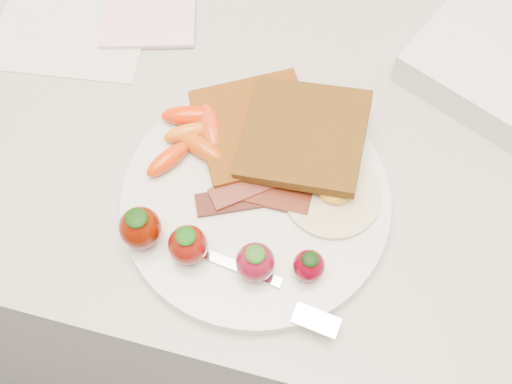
# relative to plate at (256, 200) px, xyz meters

# --- Properties ---
(counter) EXTENTS (2.00, 0.60, 0.90)m
(counter) POSITION_rel_plate_xyz_m (-0.01, 0.13, -0.46)
(counter) COLOR gray
(counter) RESTS_ON ground
(plate) EXTENTS (0.27, 0.27, 0.02)m
(plate) POSITION_rel_plate_xyz_m (0.00, 0.00, 0.00)
(plate) COLOR beige
(plate) RESTS_ON counter
(toast_lower) EXTENTS (0.16, 0.16, 0.01)m
(toast_lower) POSITION_rel_plate_xyz_m (-0.02, 0.07, 0.02)
(toast_lower) COLOR #4E2706
(toast_lower) RESTS_ON plate
(toast_upper) EXTENTS (0.12, 0.12, 0.03)m
(toast_upper) POSITION_rel_plate_xyz_m (0.03, 0.07, 0.03)
(toast_upper) COLOR black
(toast_upper) RESTS_ON toast_lower
(fried_egg) EXTENTS (0.13, 0.13, 0.02)m
(fried_egg) POSITION_rel_plate_xyz_m (0.07, 0.02, 0.01)
(fried_egg) COLOR silver
(fried_egg) RESTS_ON plate
(bacon_strips) EXTENTS (0.11, 0.09, 0.01)m
(bacon_strips) POSITION_rel_plate_xyz_m (-0.00, 0.00, 0.01)
(bacon_strips) COLOR black
(bacon_strips) RESTS_ON plate
(baby_carrots) EXTENTS (0.08, 0.11, 0.02)m
(baby_carrots) POSITION_rel_plate_xyz_m (-0.08, 0.05, 0.02)
(baby_carrots) COLOR #D66312
(baby_carrots) RESTS_ON plate
(strawberries) EXTENTS (0.20, 0.04, 0.05)m
(strawberries) POSITION_rel_plate_xyz_m (-0.03, -0.07, 0.03)
(strawberries) COLOR #550D00
(strawberries) RESTS_ON plate
(fork) EXTENTS (0.16, 0.06, 0.00)m
(fork) POSITION_rel_plate_xyz_m (0.04, -0.09, 0.01)
(fork) COLOR silver
(fork) RESTS_ON plate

